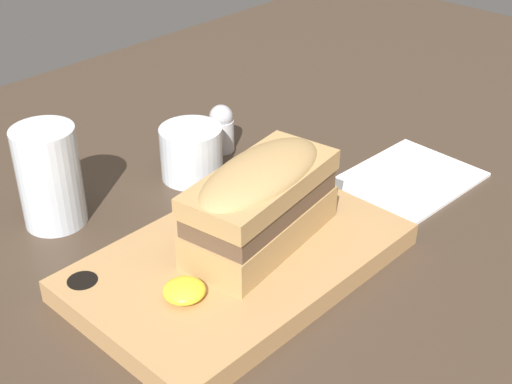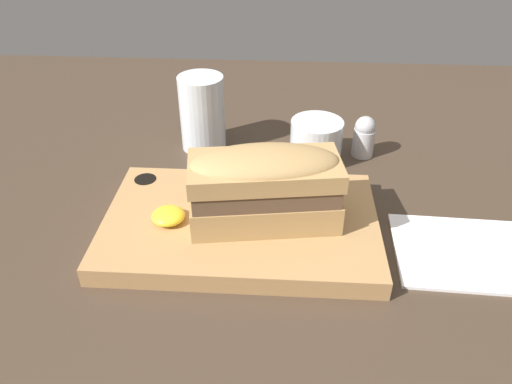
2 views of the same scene
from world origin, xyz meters
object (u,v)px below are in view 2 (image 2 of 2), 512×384
object	(u,v)px
napkin	(469,253)
salt_shaker	(364,136)
water_glass	(203,117)
wine_glass	(316,143)
serving_board	(240,224)
sandwich	(265,184)

from	to	relation	value
napkin	salt_shaker	world-z (taller)	salt_shaker
water_glass	wine_glass	distance (cm)	17.32
water_glass	salt_shaker	world-z (taller)	water_glass
water_glass	salt_shaker	distance (cm)	24.09
serving_board	water_glass	distance (cm)	22.27
salt_shaker	wine_glass	bearing A→B (deg)	-162.59
water_glass	sandwich	bearing A→B (deg)	-63.90
serving_board	napkin	world-z (taller)	serving_board
serving_board	salt_shaker	xyz separation A→B (cm)	(16.57, 19.46, 1.96)
sandwich	water_glass	bearing A→B (deg)	116.10
wine_glass	napkin	xyz separation A→B (cm)	(16.80, -19.60, -2.79)
wine_glass	napkin	world-z (taller)	wine_glass
serving_board	napkin	bearing A→B (deg)	-5.19
sandwich	salt_shaker	size ratio (longest dim) A/B	2.82
serving_board	wine_glass	distance (cm)	19.72
water_glass	serving_board	bearing A→B (deg)	-70.22
serving_board	water_glass	xyz separation A→B (cm)	(-7.43, 20.67, 3.68)
sandwich	napkin	xyz separation A→B (cm)	(23.40, -2.09, -7.08)
sandwich	salt_shaker	distance (cm)	24.40
sandwich	wine_glass	distance (cm)	19.20
sandwich	salt_shaker	world-z (taller)	sandwich
water_glass	napkin	world-z (taller)	water_glass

